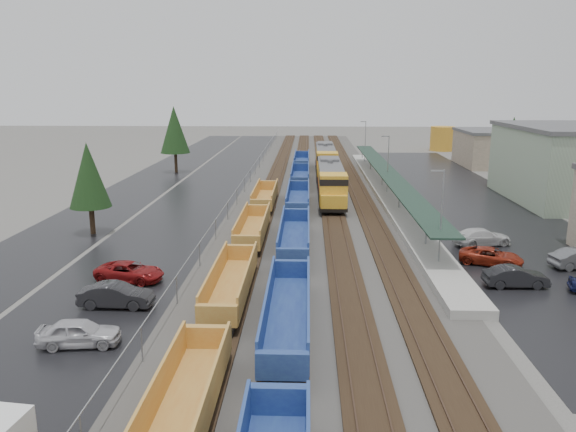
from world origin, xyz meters
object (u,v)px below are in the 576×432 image
well_string_blue (297,216)px  parked_car_east_a (516,277)px  locomotive_lead (331,182)px  storage_tank (442,139)px  well_string_yellow (231,284)px  parked_car_west_c (130,272)px  locomotive_trail (326,160)px  parked_car_west_a (79,333)px  parked_car_east_b (491,257)px  parked_car_west_b (116,296)px  parked_car_east_c (482,237)px

well_string_blue → parked_car_east_a: well_string_blue is taller
locomotive_lead → storage_tank: size_ratio=3.86×
well_string_yellow → parked_car_west_c: 8.81m
well_string_blue → parked_car_west_c: 20.98m
locomotive_trail → storage_tank: size_ratio=3.86×
well_string_blue → storage_tank: size_ratio=18.66×
locomotive_lead → locomotive_trail: same height
parked_car_west_c → parked_car_east_a: (28.30, -0.26, 0.04)m
locomotive_lead → well_string_yellow: size_ratio=0.28×
well_string_yellow → parked_car_east_a: size_ratio=16.26×
locomotive_lead → well_string_blue: size_ratio=0.21×
parked_car_west_a → parked_car_west_c: parked_car_west_a is taller
parked_car_west_a → parked_car_east_b: parked_car_west_a is taller
locomotive_trail → parked_car_west_c: (-16.09, -51.44, -1.77)m
parked_car_east_a → parked_car_east_b: size_ratio=0.91×
storage_tank → parked_car_west_a: storage_tank is taller
parked_car_west_c → parked_car_east_a: bearing=-78.4°
well_string_yellow → locomotive_lead: bearing=76.7°
parked_car_west_a → storage_tank: bearing=-30.0°
parked_car_west_c → parked_car_west_a: bearing=-165.2°
locomotive_trail → parked_car_east_a: size_ratio=4.56×
locomotive_lead → parked_car_east_b: bearing=-64.7°
well_string_yellow → parked_car_west_b: well_string_yellow is taller
parked_car_east_a → parked_car_east_b: bearing=-0.2°
storage_tank → parked_car_east_c: size_ratio=1.00×
parked_car_west_b → parked_car_east_b: 29.24m
parked_car_east_a → locomotive_trail: bearing=11.7°
parked_car_west_b → locomotive_lead: bearing=-22.7°
well_string_yellow → parked_car_west_c: bearing=156.8°
storage_tank → parked_car_west_c: bearing=-116.2°
parked_car_west_c → parked_car_east_c: size_ratio=0.96×
locomotive_trail → storage_tank: storage_tank is taller
well_string_blue → parked_car_west_b: bearing=-117.2°
locomotive_trail → well_string_yellow: (-8.00, -54.90, -1.38)m
well_string_blue → parked_car_west_a: size_ratio=22.04×
locomotive_trail → parked_car_east_b: (12.08, -46.52, -1.79)m
well_string_blue → parked_car_east_c: (17.04, -6.50, -0.37)m
locomotive_lead → parked_car_east_a: bearing=-68.3°
storage_tank → parked_car_west_b: 102.20m
parked_car_west_a → parked_car_west_b: 5.67m
locomotive_lead → well_string_blue: locomotive_lead is taller
locomotive_lead → parked_car_east_a: 33.08m
locomotive_trail → parked_car_east_b: 48.09m
locomotive_trail → well_string_blue: size_ratio=0.21×
parked_car_east_b → parked_car_west_b: bearing=132.5°
locomotive_trail → parked_car_west_b: size_ratio=4.29×
parked_car_west_b → well_string_blue: bearing=-26.4°
parked_car_east_a → parked_car_east_c: (0.83, 10.90, 0.03)m
parked_car_west_c → locomotive_lead: bearing=-15.7°
locomotive_trail → parked_car_west_a: (-15.59, -62.14, -1.71)m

